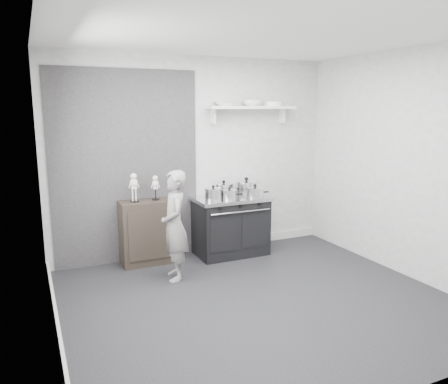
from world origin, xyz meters
The scene contains 16 objects.
ground centered at (0.00, 0.00, 0.00)m, with size 4.00×4.00×0.00m, color black.
room_shell centered at (-0.09, 0.15, 1.64)m, with size 4.02×3.62×2.71m.
wall_shelf centered at (0.80, 1.68, 2.01)m, with size 1.30×0.26×0.24m.
stove centered at (0.39, 1.48, 0.41)m, with size 1.02×0.63×0.81m.
side_cabinet centered at (-0.78, 1.61, 0.42)m, with size 0.64×0.38×0.84m, color black.
child centered at (-0.60, 0.93, 0.65)m, with size 0.48×0.31×1.31m, color gray.
pot_front_left centered at (0.10, 1.39, 0.90)m, with size 0.31×0.23×0.20m.
pot_back_left centered at (0.33, 1.57, 0.90)m, with size 0.35×0.26×0.22m.
pot_back_right centered at (0.68, 1.56, 0.91)m, with size 0.41×0.32×0.24m.
pot_front_right centered at (0.67, 1.30, 0.89)m, with size 0.34×0.25×0.19m.
pot_front_center centered at (0.31, 1.34, 0.88)m, with size 0.29×0.20×0.17m.
skeleton_full centered at (-0.91, 1.61, 1.05)m, with size 0.12×0.08×0.42m, color silver, non-canonical shape.
skeleton_torso centered at (-0.63, 1.61, 1.02)m, with size 0.10×0.07×0.37m, color silver, non-canonical shape.
bowl_large centered at (0.39, 1.67, 2.07)m, with size 0.27×0.27×0.07m, color white.
bowl_small centered at (0.80, 1.67, 2.08)m, with size 0.25×0.25×0.08m, color white.
plate_stack centered at (1.15, 1.67, 2.07)m, with size 0.25×0.25×0.06m, color white.
Camera 1 is at (-2.12, -3.81, 2.01)m, focal length 35.00 mm.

